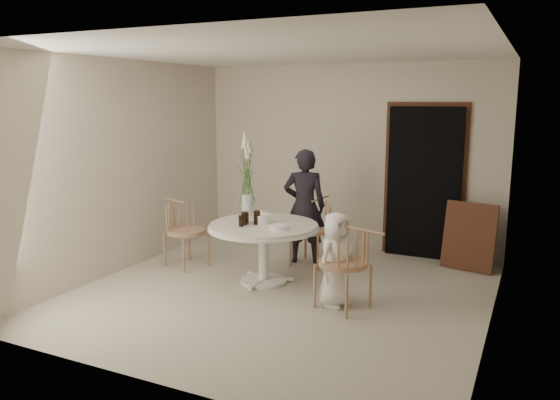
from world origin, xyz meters
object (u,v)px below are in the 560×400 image
at_px(chair_far, 316,221).
at_px(girl, 304,206).
at_px(table, 263,233).
at_px(boy, 336,259).
at_px(birthday_cake, 262,219).
at_px(flower_vase, 247,178).
at_px(chair_left, 180,223).
at_px(chair_right, 353,257).

xyz_separation_m(chair_far, girl, (-0.16, -0.04, 0.20)).
relative_size(table, boy, 1.29).
bearing_deg(birthday_cake, chair_far, 73.25).
bearing_deg(chair_far, flower_vase, -129.15).
relative_size(table, chair_far, 1.50).
bearing_deg(chair_left, chair_right, -85.16).
height_order(boy, birthday_cake, boy).
xyz_separation_m(table, boy, (1.04, -0.33, -0.10)).
bearing_deg(flower_vase, girl, 50.46).
xyz_separation_m(chair_right, girl, (-1.15, 1.39, 0.18)).
xyz_separation_m(chair_left, flower_vase, (0.93, 0.19, 0.64)).
xyz_separation_m(chair_far, chair_left, (-1.61, -0.86, -0.00)).
distance_m(table, boy, 1.09).
height_order(girl, boy, girl).
distance_m(table, chair_left, 1.36).
xyz_separation_m(chair_far, birthday_cake, (-0.30, -1.00, 0.21)).
bearing_deg(chair_left, boy, -84.69).
xyz_separation_m(chair_left, girl, (1.45, 0.82, 0.20)).
distance_m(girl, birthday_cake, 0.97).
relative_size(chair_left, girl, 0.57).
xyz_separation_m(boy, birthday_cake, (-1.07, 0.37, 0.27)).
distance_m(chair_right, birthday_cake, 1.37).
height_order(chair_far, girl, girl).
relative_size(chair_far, chair_left, 1.00).
distance_m(chair_right, girl, 1.81).
xyz_separation_m(chair_far, flower_vase, (-0.68, -0.67, 0.64)).
relative_size(table, girl, 0.86).
bearing_deg(birthday_cake, flower_vase, 139.97).
bearing_deg(table, birthday_cake, 133.16).
bearing_deg(boy, birthday_cake, 88.36).
distance_m(chair_left, girl, 1.68).
bearing_deg(chair_right, boy, -89.00).
height_order(chair_far, flower_vase, flower_vase).
bearing_deg(boy, table, 89.59).
xyz_separation_m(chair_right, chair_left, (-2.60, 0.57, -0.02)).
distance_m(chair_far, chair_left, 1.83).
relative_size(chair_right, birthday_cake, 4.09).
relative_size(chair_left, flower_vase, 0.81).
distance_m(chair_right, flower_vase, 1.94).
relative_size(girl, birthday_cake, 6.93).
distance_m(chair_far, girl, 0.26).
relative_size(table, chair_left, 1.50).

